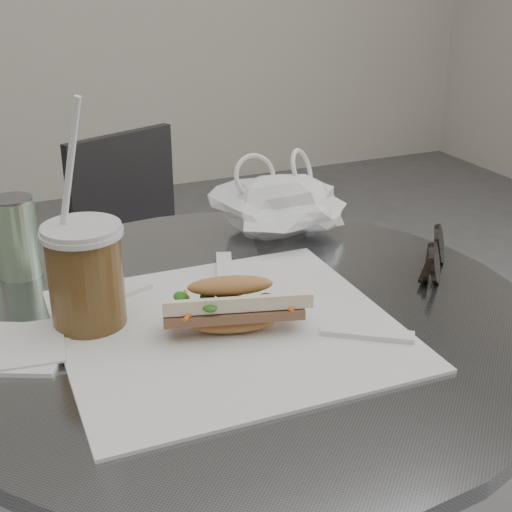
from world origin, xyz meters
name	(u,v)px	position (x,y,z in m)	size (l,w,h in m)	color
cafe_table	(245,484)	(0.00, 0.20, 0.47)	(0.76, 0.76, 0.74)	slate
chair_far	(164,301)	(0.13, 1.05, 0.33)	(0.42, 0.44, 0.74)	#29292C
sandwich_paper	(228,328)	(-0.03, 0.17, 0.74)	(0.39, 0.37, 0.00)	white
banh_mi	(232,306)	(-0.03, 0.16, 0.78)	(0.22, 0.13, 0.07)	tan
iced_coffee	(86,275)	(-0.18, 0.24, 0.81)	(0.10, 0.10, 0.28)	brown
sunglasses	(434,256)	(0.30, 0.21, 0.76)	(0.11, 0.11, 0.06)	black
plastic_bag	(283,208)	(0.16, 0.41, 0.79)	(0.20, 0.15, 0.10)	white
napkin_stack	(18,347)	(-0.27, 0.22, 0.74)	(0.15, 0.15, 0.01)	white
drink_can	(16,237)	(-0.24, 0.43, 0.80)	(0.06, 0.06, 0.11)	#61A35F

